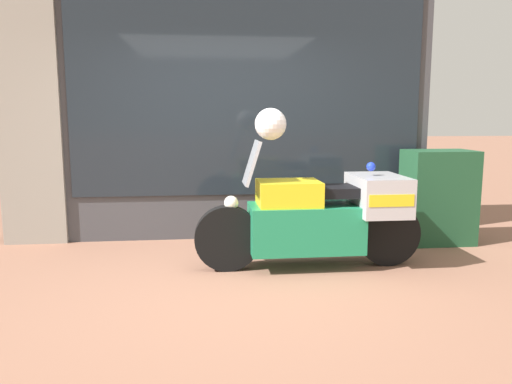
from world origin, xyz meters
The scene contains 6 objects.
ground_plane centered at (0.00, 0.00, 0.00)m, with size 60.00×60.00×0.00m, color #8E604C.
shop_building centered at (-0.33, 2.00, 1.97)m, with size 5.15×0.55×3.92m.
window_display centered at (0.29, 2.03, 0.46)m, with size 3.98×0.30×1.93m.
paramedic_motorcycle centered at (0.94, 0.52, 0.53)m, with size 2.27×0.75×1.27m.
utility_cabinet centered at (2.53, 1.34, 0.55)m, with size 0.77×0.53×1.10m, color #1E4C2D.
white_helmet centered at (0.41, 0.52, 1.43)m, with size 0.30×0.30×0.30m, color white.
Camera 1 is at (-0.25, -4.22, 1.51)m, focal length 35.00 mm.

